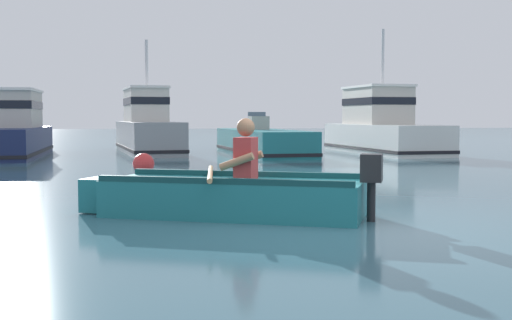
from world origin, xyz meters
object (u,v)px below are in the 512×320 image
moored_boat_grey (147,128)px  mooring_buoy (144,164)px  moored_boat_teal (262,143)px  moored_boat_white (382,128)px  moored_boat_navy (15,131)px  rowboat_with_person (228,195)px

moored_boat_grey → mooring_buoy: (-0.02, -8.72, -0.60)m
moored_boat_teal → moored_boat_white: bearing=4.7°
moored_boat_navy → rowboat_with_person: bearing=-69.3°
moored_boat_white → mooring_buoy: moored_boat_white is taller
moored_boat_navy → moored_boat_teal: moored_boat_navy is taller
moored_boat_navy → moored_boat_white: moored_boat_white is taller
moored_boat_white → moored_boat_teal: bearing=-175.3°
mooring_buoy → rowboat_with_person: bearing=-79.7°
moored_boat_navy → moored_boat_white: (11.76, 0.15, 0.07)m
rowboat_with_person → moored_boat_grey: (-1.08, 14.78, 0.58)m
rowboat_with_person → moored_boat_navy: size_ratio=0.54×
mooring_buoy → moored_boat_grey: bearing=89.9°
rowboat_with_person → moored_boat_white: size_ratio=0.56×
rowboat_with_person → moored_boat_teal: moored_boat_teal is taller
rowboat_with_person → moored_boat_navy: 14.35m
rowboat_with_person → moored_boat_navy: bearing=110.7°
rowboat_with_person → moored_boat_teal: size_ratio=0.54×
moored_boat_teal → moored_boat_white: (4.10, 0.34, 0.46)m
rowboat_with_person → moored_boat_grey: 14.83m
moored_boat_teal → moored_boat_navy: bearing=178.6°
rowboat_with_person → moored_boat_teal: 13.49m
moored_boat_grey → moored_boat_navy: bearing=-161.1°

